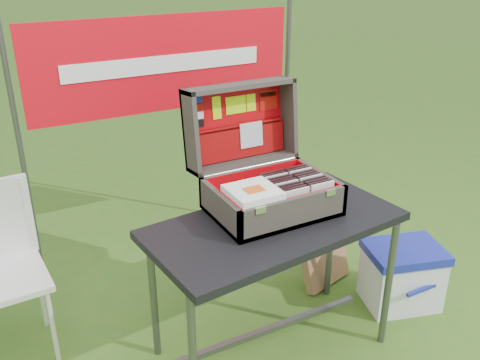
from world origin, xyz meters
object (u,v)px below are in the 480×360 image
table (273,288)px  chair (3,282)px  cooler (402,275)px  cardboard_box (323,255)px  suitcase (266,154)px

table → chair: size_ratio=1.34×
cooler → chair: (-2.04, 0.60, 0.26)m
cooler → cardboard_box: size_ratio=1.14×
cooler → cardboard_box: same height
suitcase → chair: size_ratio=0.65×
table → cooler: 0.88m
chair → cardboard_box: chair is taller
table → cardboard_box: bearing=25.4°
table → cardboard_box: table is taller
table → cooler: (0.86, -0.03, -0.19)m
suitcase → cardboard_box: size_ratio=1.57×
cooler → chair: size_ratio=0.47×
table → chair: chair is taller
suitcase → cooler: size_ratio=1.38×
cardboard_box → chair: bearing=158.4°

